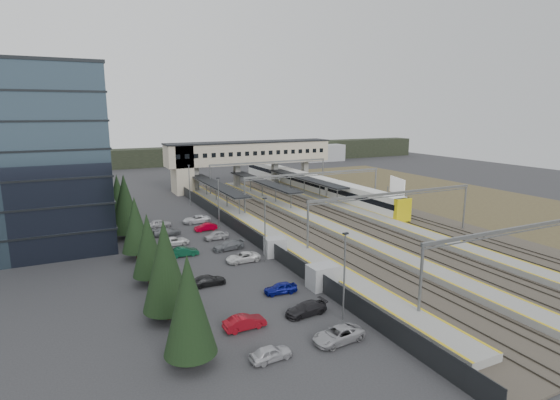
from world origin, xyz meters
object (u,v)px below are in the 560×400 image
office_building (7,158)px  billboard (397,187)px  relay_cabin_near (323,277)px  train (308,183)px  relay_cabin_far (275,247)px  footbridge (239,156)px

office_building → billboard: (64.51, -1.57, -8.43)m
relay_cabin_near → train: train is taller
train → billboard: (8.51, -20.34, 1.55)m
relay_cabin_far → train: 45.42m
train → billboard: billboard is taller
office_building → relay_cabin_far: 36.99m
relay_cabin_near → relay_cabin_far: bearing=90.2°
relay_cabin_near → footbridge: 61.93m
train → office_building: bearing=-161.5°
relay_cabin_near → footbridge: (13.59, 60.05, 6.68)m
relay_cabin_near → billboard: bearing=39.6°
relay_cabin_far → billboard: bearing=26.2°
office_building → relay_cabin_far: bearing=-31.6°
office_building → relay_cabin_near: size_ratio=8.04×
billboard → office_building: bearing=178.6°
office_building → relay_cabin_near: 43.93m
relay_cabin_near → train: size_ratio=0.05×
footbridge → billboard: 38.03m
relay_cabin_far → train: (25.93, 37.28, 1.03)m
relay_cabin_far → billboard: size_ratio=0.47×
relay_cabin_near → relay_cabin_far: (-0.04, 11.54, -0.07)m
footbridge → billboard: size_ratio=6.49×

